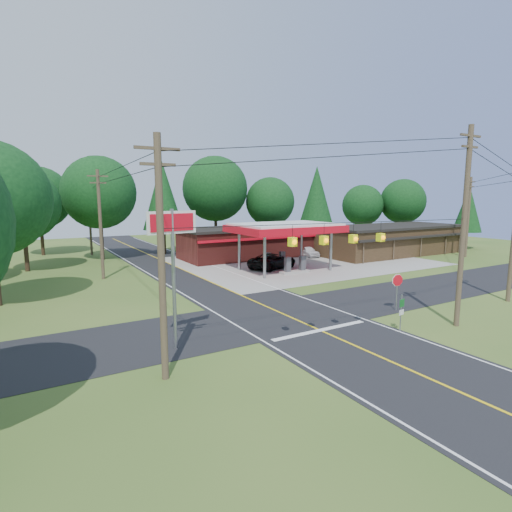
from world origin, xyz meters
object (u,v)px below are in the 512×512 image
big_stop_sign (173,246)px  octagonal_stop_sign (397,283)px  suv_car (273,261)px  sedan_car (307,251)px  gas_canopy (285,229)px

big_stop_sign → octagonal_stop_sign: bearing=-3.8°
suv_car → big_stop_sign: size_ratio=0.83×
big_stop_sign → octagonal_stop_sign: big_stop_sign is taller
sedan_car → big_stop_sign: 33.28m
gas_canopy → sedan_car: bearing=39.0°
suv_car → octagonal_stop_sign: octagonal_stop_sign is taller
suv_car → sedan_car: 9.86m
sedan_car → octagonal_stop_sign: octagonal_stop_sign is taller
suv_car → octagonal_stop_sign: 17.61m
suv_car → big_stop_sign: big_stop_sign is taller
big_stop_sign → gas_canopy: bearing=41.4°
gas_canopy → big_stop_sign: bearing=-138.6°
gas_canopy → octagonal_stop_sign: gas_canopy is taller
big_stop_sign → sedan_car: bearing=40.7°
gas_canopy → big_stop_sign: size_ratio=1.52×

